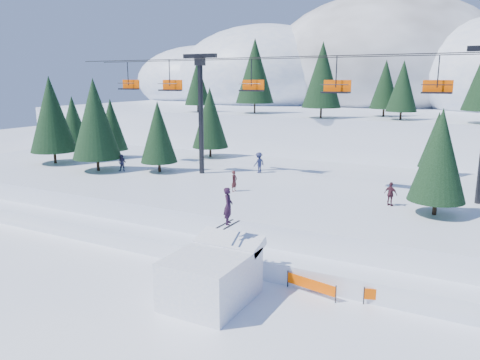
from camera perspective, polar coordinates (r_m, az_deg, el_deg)
The scene contains 10 objects.
ground at distance 23.55m, azimuth -9.79°, elevation -14.97°, with size 160.00×160.00×0.00m, color white.
mid_shelf at distance 38.01m, azimuth 6.90°, elevation -2.26°, with size 70.00×22.00×2.50m, color white.
berm at distance 29.49m, azimuth -0.24°, elevation -7.90°, with size 70.00×6.00×1.10m, color white.
mountain_ridge at distance 91.59m, azimuth 16.80°, elevation 11.05°, with size 119.00×61.13×26.46m.
jump_kicker at distance 23.33m, azimuth -3.42°, elevation -11.47°, with size 3.56×4.85×5.42m.
chairlift at distance 36.47m, azimuth 9.07°, elevation 9.91°, with size 46.00×3.21×10.28m.
conifer_stand at distance 37.00m, azimuth 10.16°, elevation 6.05°, with size 62.69×16.41×9.63m.
distant_skiers at distance 37.77m, azimuth 7.63°, elevation 0.91°, with size 33.89×8.75×1.84m.
banner_near at distance 24.42m, azimuth 8.64°, elevation -12.50°, with size 2.80×0.63×0.90m.
banner_far at distance 24.15m, azimuth 18.28°, elevation -13.29°, with size 2.73×0.92×0.90m.
Camera 1 is at (13.08, -16.42, 10.69)m, focal length 35.00 mm.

